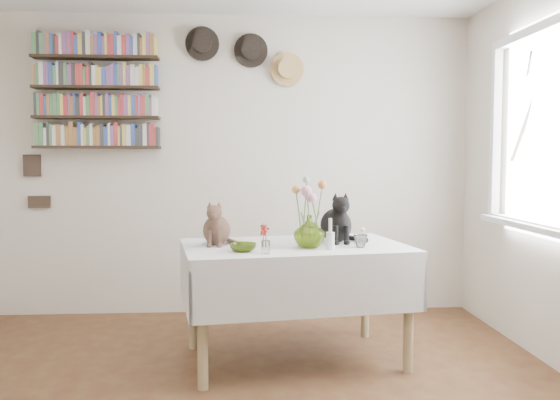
{
  "coord_description": "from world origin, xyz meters",
  "views": [
    {
      "loc": [
        0.05,
        -2.77,
        1.31
      ],
      "look_at": [
        0.3,
        0.89,
        1.05
      ],
      "focal_mm": 38.0,
      "sensor_mm": 36.0,
      "label": 1
    }
  ],
  "objects": [
    {
      "name": "green_bowl",
      "position": [
        0.07,
        0.73,
        0.78
      ],
      "size": [
        0.17,
        0.17,
        0.05
      ],
      "primitive_type": "imported",
      "rotation": [
        0.0,
        0.0,
        -0.09
      ],
      "color": "#94B230",
      "rests_on": "dining_table"
    },
    {
      "name": "flower_vase",
      "position": [
        0.48,
        0.87,
        0.86
      ],
      "size": [
        0.21,
        0.21,
        0.2
      ],
      "primitive_type": "imported",
      "rotation": [
        0.0,
        0.0,
        -0.06
      ],
      "color": "#94B230",
      "rests_on": "dining_table"
    },
    {
      "name": "candlestick",
      "position": [
        0.6,
        0.77,
        0.82
      ],
      "size": [
        0.05,
        0.05,
        0.19
      ],
      "color": "white",
      "rests_on": "dining_table"
    },
    {
      "name": "tabby_cat",
      "position": [
        -0.1,
        1.03,
        0.9
      ],
      "size": [
        0.21,
        0.26,
        0.29
      ],
      "primitive_type": null,
      "rotation": [
        0.0,
        0.0,
        -0.09
      ],
      "color": "brown",
      "rests_on": "dining_table"
    },
    {
      "name": "wall_art_plaques",
      "position": [
        -1.63,
        2.23,
        1.12
      ],
      "size": [
        0.21,
        0.02,
        0.44
      ],
      "color": "#38281E",
      "rests_on": "room"
    },
    {
      "name": "drinking_glass",
      "position": [
        0.8,
        0.85,
        0.8
      ],
      "size": [
        0.11,
        0.11,
        0.08
      ],
      "primitive_type": "imported",
      "rotation": [
        0.0,
        0.0,
        0.31
      ],
      "color": "white",
      "rests_on": "dining_table"
    },
    {
      "name": "dining_table",
      "position": [
        0.4,
        0.99,
        0.57
      ],
      "size": [
        1.53,
        1.1,
        0.75
      ],
      "color": "white",
      "rests_on": "room"
    },
    {
      "name": "window",
      "position": [
        1.97,
        0.8,
        1.4
      ],
      "size": [
        0.12,
        1.52,
        1.32
      ],
      "color": "white",
      "rests_on": "room"
    },
    {
      "name": "black_cat",
      "position": [
        0.69,
        1.11,
        0.92
      ],
      "size": [
        0.25,
        0.31,
        0.34
      ],
      "primitive_type": null,
      "rotation": [
        0.0,
        0.0,
        0.1
      ],
      "color": "black",
      "rests_on": "dining_table"
    },
    {
      "name": "bookshelf_unit",
      "position": [
        -1.1,
        2.16,
        1.84
      ],
      "size": [
        1.0,
        0.16,
        0.91
      ],
      "color": "black",
      "rests_on": "room"
    },
    {
      "name": "wall_hats",
      "position": [
        0.12,
        2.19,
        2.17
      ],
      "size": [
        0.98,
        0.09,
        0.48
      ],
      "color": "black",
      "rests_on": "room"
    },
    {
      "name": "flower_bouquet",
      "position": [
        0.48,
        0.88,
        1.1
      ],
      "size": [
        0.17,
        0.12,
        0.39
      ],
      "color": "#4C7233",
      "rests_on": "flower_vase"
    },
    {
      "name": "room",
      "position": [
        0.0,
        0.0,
        1.25
      ],
      "size": [
        4.08,
        4.58,
        2.58
      ],
      "color": "brown",
      "rests_on": "ground"
    },
    {
      "name": "berry_jar",
      "position": [
        0.2,
        0.64,
        0.84
      ],
      "size": [
        0.05,
        0.05,
        0.2
      ],
      "color": "white",
      "rests_on": "dining_table"
    },
    {
      "name": "porcelain_figurine",
      "position": [
        0.86,
        1.07,
        0.8
      ],
      "size": [
        0.05,
        0.05,
        0.1
      ],
      "color": "white",
      "rests_on": "dining_table"
    }
  ]
}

